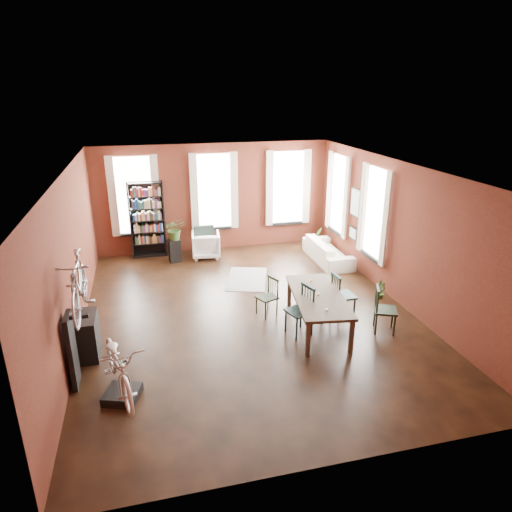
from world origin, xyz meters
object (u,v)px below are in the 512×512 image
object	(u,v)px
dining_chair_a	(299,311)
console_table	(87,336)
white_armchair	(206,244)
dining_chair_b	(267,297)
dining_table	(317,311)
bicycle_floor	(116,341)
bookshelf	(147,220)
cream_sofa	(328,248)
plant_stand	(175,250)
dining_chair_c	(385,310)
dining_chair_d	(343,295)
bike_trainer	(122,394)

from	to	relation	value
dining_chair_a	console_table	world-z (taller)	dining_chair_a
white_armchair	dining_chair_b	bearing A→B (deg)	107.07
dining_table	bicycle_floor	distance (m)	4.20
dining_table	bookshelf	world-z (taller)	bookshelf
cream_sofa	plant_stand	distance (m)	4.39
white_armchair	bicycle_floor	size ratio (longest dim) A/B	0.45
dining_chair_b	bicycle_floor	xyz separation A→B (m)	(-3.02, -2.23, 0.64)
white_armchair	console_table	world-z (taller)	white_armchair
dining_table	dining_chair_b	distance (m)	1.18
dining_chair_a	console_table	size ratio (longest dim) A/B	1.27
dining_chair_c	bicycle_floor	distance (m)	5.28
dining_chair_d	white_armchair	world-z (taller)	dining_chair_d
dining_chair_d	dining_chair_b	bearing A→B (deg)	71.98
dining_table	dining_chair_b	xyz separation A→B (m)	(-0.87, 0.80, 0.05)
dining_chair_c	console_table	xyz separation A→B (m)	(-5.80, 0.54, -0.08)
white_armchair	cream_sofa	distance (m)	3.55
bookshelf	white_armchair	world-z (taller)	bookshelf
bike_trainer	console_table	world-z (taller)	console_table
console_table	plant_stand	size ratio (longest dim) A/B	1.22
white_armchair	plant_stand	distance (m)	0.93
white_armchair	plant_stand	bearing A→B (deg)	14.83
dining_chair_d	plant_stand	xyz separation A→B (m)	(-3.27, 4.27, -0.17)
dining_chair_c	plant_stand	world-z (taller)	dining_chair_c
dining_chair_b	bike_trainer	xyz separation A→B (m)	(-3.02, -2.22, -0.35)
dining_chair_b	plant_stand	size ratio (longest dim) A/B	1.29
cream_sofa	dining_chair_a	bearing A→B (deg)	149.76
dining_chair_b	bicycle_floor	bearing A→B (deg)	-76.29
console_table	dining_table	bearing A→B (deg)	-0.83
dining_chair_a	dining_chair_c	xyz separation A→B (m)	(1.73, -0.33, -0.03)
plant_stand	white_armchair	bearing A→B (deg)	8.74
dining_table	dining_chair_b	world-z (taller)	dining_chair_b
dining_chair_b	dining_chair_d	xyz separation A→B (m)	(1.59, -0.46, 0.07)
dining_chair_b	dining_chair_d	distance (m)	1.65
dining_chair_c	white_armchair	distance (m)	5.99
dining_chair_c	console_table	size ratio (longest dim) A/B	1.20
dining_chair_b	console_table	distance (m)	3.73
bookshelf	cream_sofa	bearing A→B (deg)	-18.95
bike_trainer	bicycle_floor	bearing A→B (deg)	-99.72
dining_chair_b	bike_trainer	size ratio (longest dim) A/B	1.62
dining_chair_d	bike_trainer	distance (m)	4.95
dining_chair_c	bike_trainer	distance (m)	5.26
dining_chair_b	plant_stand	distance (m)	4.17
dining_chair_a	cream_sofa	distance (m)	4.30
bike_trainer	console_table	size ratio (longest dim) A/B	0.65
dining_chair_a	bicycle_floor	size ratio (longest dim) A/B	0.56
dining_table	console_table	size ratio (longest dim) A/B	2.72
plant_stand	bicycle_floor	world-z (taller)	bicycle_floor
console_table	bicycle_floor	world-z (taller)	bicycle_floor
dining_chair_b	bicycle_floor	world-z (taller)	bicycle_floor
dining_chair_d	console_table	distance (m)	5.25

